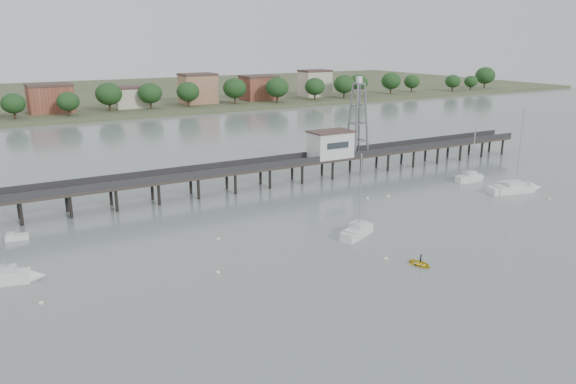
# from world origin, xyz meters

# --- Properties ---
(ground_plane) EXTENTS (500.00, 500.00, 0.00)m
(ground_plane) POSITION_xyz_m (0.00, 0.00, 0.00)
(ground_plane) COLOR slate
(ground_plane) RESTS_ON ground
(pier) EXTENTS (150.00, 5.00, 5.50)m
(pier) POSITION_xyz_m (0.00, 60.00, 3.79)
(pier) COLOR #2D2823
(pier) RESTS_ON ground
(pier_building) EXTENTS (8.40, 5.40, 5.30)m
(pier_building) POSITION_xyz_m (25.00, 60.00, 6.67)
(pier_building) COLOR silver
(pier_building) RESTS_ON ground
(lattice_tower) EXTENTS (3.20, 3.20, 15.50)m
(lattice_tower) POSITION_xyz_m (31.50, 60.00, 11.10)
(lattice_tower) COLOR slate
(lattice_tower) RESTS_ON ground
(sailboat_e) EXTENTS (6.60, 2.06, 11.00)m
(sailboat_e) POSITION_xyz_m (47.32, 43.46, 0.65)
(sailboat_e) COLOR white
(sailboat_e) RESTS_ON ground
(sailboat_c) EXTENTS (7.64, 5.21, 12.37)m
(sailboat_c) POSITION_xyz_m (10.13, 30.06, 0.65)
(sailboat_c) COLOR white
(sailboat_c) RESTS_ON ground
(sailboat_b) EXTENTS (7.12, 3.55, 11.45)m
(sailboat_b) POSITION_xyz_m (-34.01, 36.66, 0.65)
(sailboat_b) COLOR white
(sailboat_b) RESTS_ON ground
(sailboat_d) EXTENTS (10.28, 5.02, 16.17)m
(sailboat_d) POSITION_xyz_m (48.80, 33.62, 0.63)
(sailboat_d) COLOR white
(sailboat_d) RESTS_ON ground
(white_tender) EXTENTS (3.27, 1.76, 1.21)m
(white_tender) POSITION_xyz_m (-32.70, 51.87, 0.37)
(white_tender) COLOR white
(white_tender) RESTS_ON ground
(yellow_dinghy) EXTENTS (2.17, 0.96, 2.94)m
(yellow_dinghy) POSITION_xyz_m (9.47, 17.25, 0.00)
(yellow_dinghy) COLOR yellow
(yellow_dinghy) RESTS_ON ground
(dinghy_occupant) EXTENTS (0.80, 1.29, 0.29)m
(dinghy_occupant) POSITION_xyz_m (9.47, 17.25, 0.00)
(dinghy_occupant) COLOR black
(dinghy_occupant) RESTS_ON ground
(mooring_buoys) EXTENTS (81.53, 23.57, 0.39)m
(mooring_buoys) POSITION_xyz_m (7.16, 32.97, 0.08)
(mooring_buoys) COLOR #F3F1BD
(mooring_buoys) RESTS_ON ground
(far_shore) EXTENTS (500.00, 170.00, 10.40)m
(far_shore) POSITION_xyz_m (0.36, 239.58, 0.95)
(far_shore) COLOR #475133
(far_shore) RESTS_ON ground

